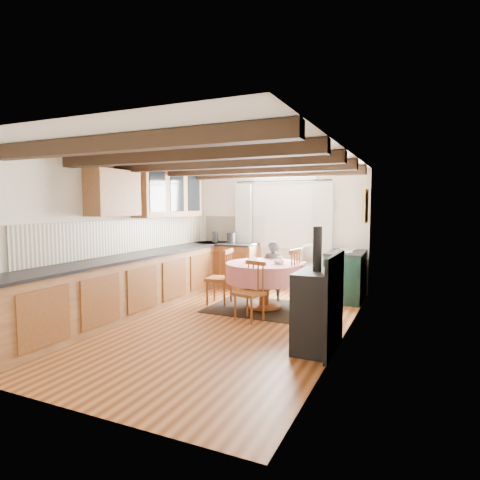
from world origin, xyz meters
The scene contains 40 objects.
floor centered at (0.00, 0.00, 0.00)m, with size 3.60×5.50×0.00m, color #A15F32.
ceiling centered at (0.00, 0.00, 2.40)m, with size 3.60×5.50×0.00m, color white.
wall_back centered at (0.00, 2.75, 1.20)m, with size 3.60×0.00×2.40m, color silver.
wall_front centered at (0.00, -2.75, 1.20)m, with size 3.60×0.00×2.40m, color silver.
wall_left centered at (-1.80, 0.00, 1.20)m, with size 0.00×5.50×2.40m, color silver.
wall_right centered at (1.80, 0.00, 1.20)m, with size 0.00×5.50×2.40m, color silver.
beam_a centered at (0.00, -2.00, 2.31)m, with size 3.60×0.16×0.16m, color black.
beam_b centered at (0.00, -1.00, 2.31)m, with size 3.60×0.16×0.16m, color black.
beam_c centered at (0.00, 0.00, 2.31)m, with size 3.60×0.16×0.16m, color black.
beam_d centered at (0.00, 1.00, 2.31)m, with size 3.60×0.16×0.16m, color black.
beam_e centered at (0.00, 2.00, 2.31)m, with size 3.60×0.16×0.16m, color black.
splash_left centered at (-1.78, 0.30, 1.20)m, with size 0.02×4.50×0.55m, color beige.
splash_back centered at (-1.00, 2.73, 1.20)m, with size 1.40×0.02×0.55m, color beige.
base_cabinet_left centered at (-1.50, 0.00, 0.44)m, with size 0.60×5.30×0.88m, color olive.
base_cabinet_back centered at (-1.05, 2.45, 0.44)m, with size 1.30×0.60×0.88m, color olive.
worktop_left centered at (-1.48, 0.00, 0.90)m, with size 0.64×5.30×0.04m, color black.
worktop_back centered at (-1.05, 2.43, 0.90)m, with size 1.30×0.64×0.04m, color black.
wall_cabinet_glass centered at (-1.63, 1.20, 1.95)m, with size 0.34×1.80×0.90m, color olive.
wall_cabinet_solid centered at (-1.63, -0.30, 1.90)m, with size 0.34×0.90×0.70m, color olive.
window_frame centered at (0.10, 2.73, 1.60)m, with size 1.34×0.03×1.54m, color white.
window_pane centered at (0.10, 2.74, 1.60)m, with size 1.20×0.01×1.40m, color white.
curtain_left centered at (-0.75, 2.65, 1.10)m, with size 0.35×0.10×2.10m, color #A5B6A0.
curtain_right centered at (0.95, 2.65, 1.10)m, with size 0.35×0.10×2.10m, color #A5B6A0.
curtain_rod centered at (0.10, 2.65, 2.20)m, with size 0.03×0.03×2.00m, color black.
wall_picture centered at (1.77, 2.30, 1.70)m, with size 0.04×0.50×0.60m, color gold.
wall_plate centered at (1.05, 2.72, 1.70)m, with size 0.30×0.30×0.02m, color silver.
rug centered at (0.33, 1.02, 0.01)m, with size 1.76×1.37×0.01m, color black.
dining_table centered at (0.33, 1.02, 0.38)m, with size 1.27×1.27×0.77m, color #BD6371, non-canonical shape.
chair_near centered at (0.39, 0.27, 0.44)m, with size 0.38×0.40×0.89m, color brown, non-canonical shape.
chair_left centered at (-0.48, 0.99, 0.48)m, with size 0.41×0.43×0.97m, color brown, non-canonical shape.
chair_right centered at (1.04, 1.04, 0.51)m, with size 0.44×0.46×1.02m, color brown, non-canonical shape.
aga_range centered at (1.47, 2.19, 0.45)m, with size 0.63×0.98×0.90m, color black, non-canonical shape.
cast_iron_stove centered at (1.58, -0.50, 0.73)m, with size 0.44×0.73×1.47m, color black, non-canonical shape.
child_far centered at (0.27, 1.63, 0.54)m, with size 0.39×0.26×1.08m, color #363C3F.
child_right centered at (1.08, 1.11, 0.55)m, with size 0.54×0.35×1.10m, color white.
bowl_a centered at (0.12, 1.01, 0.79)m, with size 0.22×0.22×0.05m, color silver.
bowl_b centered at (0.60, 1.01, 0.79)m, with size 0.18×0.18×0.06m, color silver.
cup centered at (0.55, 1.22, 0.82)m, with size 0.11×0.11×0.10m, color silver.
canister_tall centered at (-1.31, 2.41, 1.04)m, with size 0.14×0.14×0.24m, color #262628.
canister_wide centered at (-0.94, 2.44, 1.03)m, with size 0.19×0.19×0.22m, color #262628.
Camera 1 is at (2.67, -5.11, 1.71)m, focal length 29.99 mm.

